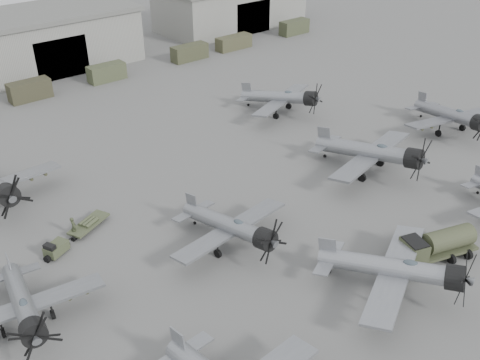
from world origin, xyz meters
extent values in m
plane|color=#525250|center=(0.00, 0.00, 0.00)|extent=(220.00, 220.00, 0.00)
cube|color=gray|center=(0.00, 62.00, 4.00)|extent=(28.00, 14.00, 8.00)
cube|color=slate|center=(0.00, 62.00, 8.35)|extent=(29.00, 14.80, 0.70)
cube|color=black|center=(0.00, 55.20, 3.00)|extent=(8.12, 0.40, 6.00)
cube|color=gray|center=(38.00, 62.00, 4.00)|extent=(28.00, 14.00, 8.00)
cube|color=black|center=(38.00, 55.20, 3.00)|extent=(8.12, 0.40, 6.00)
cube|color=#383725|center=(-7.28, 50.00, 1.32)|extent=(5.66, 2.20, 2.64)
cube|color=#444B31|center=(4.40, 50.00, 1.23)|extent=(5.60, 2.20, 2.46)
cube|color=#3D402A|center=(19.55, 50.00, 1.26)|extent=(6.28, 2.20, 2.51)
cube|color=#45452D|center=(28.98, 50.00, 1.15)|extent=(6.67, 2.20, 2.30)
cube|color=#3F452D|center=(43.89, 50.00, 1.30)|extent=(6.09, 2.20, 2.60)
cube|color=gray|center=(-17.40, -1.13, 2.33)|extent=(0.19, 1.65, 1.97)
cylinder|color=#94979C|center=(-1.19, -5.03, 2.20)|extent=(5.70, 10.27, 3.12)
cylinder|color=black|center=(0.73, -9.31, 2.94)|extent=(2.38, 2.22, 2.08)
cube|color=#94979C|center=(-0.94, -5.58, 1.95)|extent=(12.29, 7.12, 0.56)
cube|color=#94979C|center=(-3.11, -0.75, 2.36)|extent=(0.79, 1.57, 1.99)
ellipsoid|color=#3F4C54|center=(-0.54, -6.49, 3.10)|extent=(1.04, 1.34, 0.56)
cylinder|color=black|center=(-2.59, -6.54, 0.35)|extent=(0.58, 0.84, 0.80)
cylinder|color=black|center=(0.87, -4.98, 0.35)|extent=(0.58, 0.84, 0.80)
cylinder|color=black|center=(-2.99, -1.02, 0.15)|extent=(0.24, 0.34, 0.32)
cube|color=#919399|center=(17.29, -2.24, 2.10)|extent=(0.46, 1.46, 1.78)
cylinder|color=black|center=(17.22, -2.50, 0.13)|extent=(0.17, 0.30, 0.28)
cylinder|color=gray|center=(-23.48, 9.39, 1.97)|extent=(2.78, 9.55, 2.79)
cylinder|color=black|center=(-24.13, 5.24, 2.63)|extent=(1.89, 1.65, 1.86)
cube|color=gray|center=(-23.57, 8.86, 1.74)|extent=(11.32, 3.66, 0.50)
cube|color=gray|center=(-22.84, 13.53, 2.11)|extent=(0.33, 1.48, 1.78)
ellipsoid|color=#3F4C54|center=(-23.70, 7.98, 2.77)|extent=(0.69, 1.14, 0.50)
cylinder|color=black|center=(-25.27, 8.94, 0.31)|extent=(0.36, 0.74, 0.71)
cylinder|color=black|center=(-21.92, 8.42, 0.31)|extent=(0.36, 0.74, 0.71)
cylinder|color=black|center=(-22.88, 13.26, 0.13)|extent=(0.15, 0.30, 0.29)
cylinder|color=gray|center=(-6.88, 7.21, 2.06)|extent=(2.43, 9.99, 2.92)
cylinder|color=black|center=(-6.42, 2.85, 2.75)|extent=(1.92, 1.65, 1.94)
cube|color=gray|center=(-6.82, 6.65, 1.82)|extent=(11.82, 3.27, 0.52)
cube|color=gray|center=(-7.34, 11.57, 2.20)|extent=(0.27, 1.56, 1.86)
ellipsoid|color=#3F4C54|center=(-6.72, 5.72, 2.90)|extent=(0.67, 1.17, 0.52)
cylinder|color=black|center=(-8.56, 6.28, 0.33)|extent=(0.34, 0.77, 0.75)
cylinder|color=black|center=(-5.04, 6.65, 0.33)|extent=(0.34, 0.77, 0.75)
cylinder|color=black|center=(-7.31, 11.30, 0.14)|extent=(0.14, 0.31, 0.30)
cylinder|color=gray|center=(12.23, 7.73, 2.39)|extent=(3.83, 11.61, 3.39)
cylinder|color=black|center=(13.22, 2.73, 3.20)|extent=(2.36, 2.08, 2.26)
cube|color=gray|center=(12.36, 7.09, 2.12)|extent=(13.78, 4.98, 0.61)
cube|color=gray|center=(11.24, 12.74, 2.56)|extent=(0.48, 1.80, 2.17)
ellipsoid|color=#3F4C54|center=(12.57, 6.03, 3.38)|extent=(0.89, 1.40, 0.61)
cylinder|color=black|center=(10.37, 6.48, 0.38)|extent=(0.47, 0.91, 0.87)
cylinder|color=black|center=(14.42, 7.28, 0.38)|extent=(0.47, 0.91, 0.87)
cylinder|color=black|center=(11.30, 12.42, 0.16)|extent=(0.20, 0.37, 0.35)
cylinder|color=gray|center=(27.78, 7.63, 2.21)|extent=(4.26, 10.64, 3.13)
cylinder|color=black|center=(26.53, 3.09, 2.95)|extent=(2.25, 2.03, 2.08)
cube|color=gray|center=(27.62, 7.05, 1.95)|extent=(12.65, 5.44, 0.56)
cube|color=gray|center=(29.02, 12.17, 2.36)|extent=(0.56, 1.64, 2.00)
ellipsoid|color=#3F4C54|center=(27.35, 6.08, 3.11)|extent=(0.90, 1.32, 0.56)
cylinder|color=black|center=(25.73, 7.36, 0.35)|extent=(0.48, 0.85, 0.80)
cylinder|color=black|center=(29.40, 6.35, 0.35)|extent=(0.48, 0.85, 0.80)
cylinder|color=black|center=(28.94, 11.88, 0.15)|extent=(0.20, 0.34, 0.32)
cylinder|color=black|center=(-19.79, 21.95, 3.04)|extent=(2.01, 1.70, 2.15)
cylinder|color=black|center=(-17.97, 26.04, 0.36)|extent=(0.32, 0.83, 0.83)
cylinder|color=gray|center=(15.74, 24.89, 2.16)|extent=(4.91, 10.29, 3.06)
cylinder|color=black|center=(17.31, 20.55, 2.89)|extent=(2.28, 2.09, 2.04)
cube|color=gray|center=(15.94, 24.34, 1.91)|extent=(12.27, 6.19, 0.55)
cube|color=gray|center=(14.18, 29.23, 2.32)|extent=(0.66, 1.58, 1.96)
ellipsoid|color=#3F4C54|center=(16.28, 23.41, 3.05)|extent=(0.95, 1.31, 0.55)
cylinder|color=black|center=(14.26, 23.52, 0.34)|extent=(0.52, 0.83, 0.78)
cylinder|color=black|center=(17.76, 24.78, 0.34)|extent=(0.52, 0.83, 0.78)
cylinder|color=black|center=(14.28, 28.95, 0.15)|extent=(0.22, 0.34, 0.31)
cube|color=#40452D|center=(5.37, -5.43, 0.71)|extent=(6.98, 4.17, 0.24)
cube|color=#40452D|center=(2.94, -4.61, 1.47)|extent=(2.13, 2.55, 1.61)
cylinder|color=#40452D|center=(6.18, -5.70, 1.66)|extent=(4.71, 3.09, 1.80)
cube|color=black|center=(2.94, -4.61, 2.32)|extent=(1.95, 2.25, 0.14)
cylinder|color=black|center=(2.69, -5.68, 0.43)|extent=(0.54, 0.90, 0.85)
cylinder|color=black|center=(7.87, -5.11, 0.43)|extent=(0.54, 0.90, 0.85)
cube|color=#444B31|center=(-18.67, 15.20, 0.59)|extent=(2.26, 1.88, 0.86)
cube|color=black|center=(-19.26, 14.94, 1.13)|extent=(0.89, 1.11, 0.54)
cylinder|color=black|center=(-18.67, 15.20, 0.27)|extent=(1.43, 1.08, 0.60)
cylinder|color=black|center=(-17.39, 15.78, 0.49)|extent=(1.22, 0.61, 0.09)
cube|color=#444B31|center=(-14.93, 16.88, 0.49)|extent=(4.36, 3.06, 0.19)
cylinder|color=black|center=(-14.93, 16.88, 0.22)|extent=(1.67, 1.10, 0.47)
cylinder|color=#444B31|center=(-14.93, 16.88, 0.70)|extent=(1.52, 0.93, 0.35)
imported|color=#39412A|center=(-16.40, 16.66, 0.96)|extent=(0.66, 0.81, 1.91)
camera|label=1|loc=(-29.56, -21.72, 28.28)|focal=40.00mm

